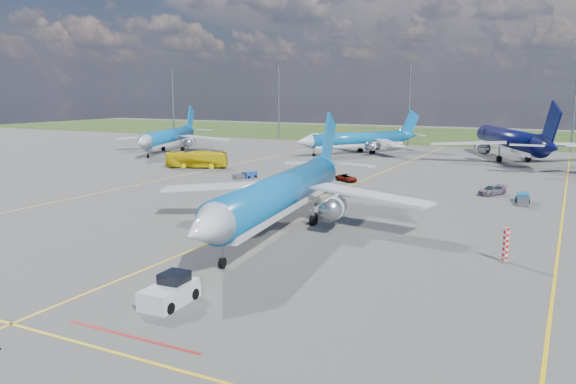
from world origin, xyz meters
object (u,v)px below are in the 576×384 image
at_px(main_airliner, 282,229).
at_px(service_car_b, 346,178).
at_px(bg_jet_nnw, 358,154).
at_px(pushback_tug, 171,291).
at_px(bg_jet_n, 508,160).
at_px(service_car_c, 492,190).
at_px(service_car_a, 242,196).
at_px(baggage_tug_w, 523,199).
at_px(baggage_tug_c, 246,175).
at_px(bg_jet_nw, 169,152).
at_px(warning_post, 506,245).
at_px(apron_bus, 197,159).

relative_size(main_airliner, service_car_b, 10.61).
relative_size(bg_jet_nnw, pushback_tug, 6.06).
bearing_deg(bg_jet_n, service_car_c, 68.90).
height_order(bg_jet_n, service_car_a, bg_jet_n).
height_order(main_airliner, pushback_tug, main_airliner).
distance_m(baggage_tug_w, baggage_tug_c, 43.57).
bearing_deg(service_car_c, baggage_tug_w, -13.43).
bearing_deg(baggage_tug_w, bg_jet_nnw, 124.93).
xyz_separation_m(bg_jet_nw, service_car_c, (77.79, -25.62, 0.67)).
xyz_separation_m(warning_post, main_airliner, (-22.44, 1.70, -1.50)).
height_order(apron_bus, service_car_c, apron_bus).
xyz_separation_m(bg_jet_nnw, service_car_c, (35.47, -42.60, 0.67)).
relative_size(main_airliner, service_car_c, 9.30).
bearing_deg(apron_bus, baggage_tug_w, -121.47).
xyz_separation_m(bg_jet_nnw, baggage_tug_c, (-3.67, -44.79, 0.47)).
bearing_deg(apron_bus, bg_jet_nw, 25.78).
relative_size(warning_post, service_car_b, 0.74).
relative_size(bg_jet_nw, baggage_tug_w, 7.51).
bearing_deg(bg_jet_n, baggage_tug_w, 73.66).
bearing_deg(service_car_a, warning_post, -27.21).
distance_m(service_car_a, service_car_b, 22.64).
bearing_deg(service_car_b, bg_jet_nnw, 49.30).
bearing_deg(service_car_c, main_airliner, -87.27).
height_order(main_airliner, service_car_b, main_airliner).
relative_size(main_airliner, service_car_a, 10.84).
xyz_separation_m(warning_post, service_car_b, (-27.98, 34.97, -0.93)).
relative_size(bg_jet_nnw, service_car_b, 9.10).
xyz_separation_m(bg_jet_nw, bg_jet_nnw, (42.32, 16.98, 0.00)).
relative_size(warning_post, bg_jet_nnw, 0.08).
bearing_deg(service_car_a, baggage_tug_c, 113.59).
height_order(bg_jet_nw, main_airliner, main_airliner).
relative_size(bg_jet_nnw, baggage_tug_c, 8.09).
distance_m(warning_post, service_car_a, 36.99).
relative_size(pushback_tug, service_car_a, 1.54).
xyz_separation_m(pushback_tug, apron_bus, (-40.26, 58.21, 0.79)).
bearing_deg(main_airliner, baggage_tug_w, 43.24).
distance_m(bg_jet_nnw, apron_bus, 42.29).
distance_m(bg_jet_nnw, baggage_tug_c, 44.95).
distance_m(bg_jet_nnw, pushback_tug, 98.35).
bearing_deg(baggage_tug_c, bg_jet_nnw, 106.66).
distance_m(bg_jet_nw, bg_jet_nnw, 45.60).
bearing_deg(pushback_tug, baggage_tug_w, 66.47).
distance_m(bg_jet_n, service_car_a, 69.91).
bearing_deg(main_airliner, baggage_tug_c, 119.41).
bearing_deg(main_airliner, bg_jet_nnw, 96.12).
bearing_deg(service_car_b, baggage_tug_w, -71.83).
height_order(bg_jet_n, service_car_c, bg_jet_n).
xyz_separation_m(bg_jet_nnw, baggage_tug_w, (39.85, -46.99, 0.55)).
bearing_deg(service_car_a, bg_jet_nnw, 89.57).
bearing_deg(bg_jet_n, bg_jet_nw, -9.72).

